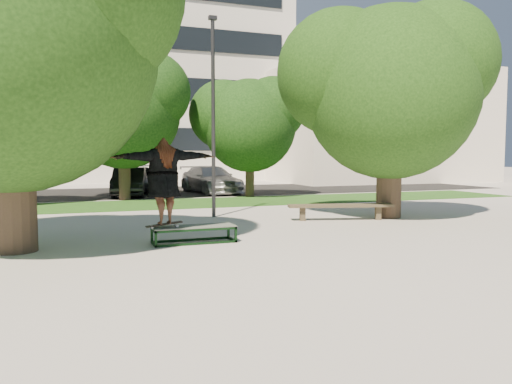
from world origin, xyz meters
name	(u,v)px	position (x,y,z in m)	size (l,w,h in m)	color
ground	(232,247)	(0.00, 0.00, 0.00)	(120.00, 120.00, 0.00)	#9B948E
grass_strip	(183,203)	(1.00, 9.50, 0.01)	(30.00, 4.00, 0.02)	#1A3F12
asphalt_strip	(137,192)	(0.00, 16.00, 0.01)	(40.00, 8.00, 0.01)	black
tree_left	(3,26)	(-4.29, 1.09, 4.42)	(6.96, 5.95, 7.12)	#38281E
tree_right	(387,83)	(5.92, 3.08, 4.09)	(6.24, 5.33, 6.51)	#38281E
bg_tree_mid	(121,105)	(-1.08, 12.08, 4.02)	(5.76, 4.92, 6.24)	#38281E
bg_tree_right	(248,120)	(4.43, 11.57, 3.49)	(5.04, 4.31, 5.43)	#38281E
lamppost	(213,115)	(1.00, 5.00, 3.15)	(0.25, 0.15, 6.11)	#2D2D30
office_building	(84,77)	(-2.00, 31.98, 8.00)	(30.00, 14.12, 16.00)	silver
side_building	(374,127)	(18.00, 22.00, 4.00)	(15.00, 10.00, 8.00)	white
grind_box	(194,234)	(-0.63, 0.74, 0.19)	(1.80, 0.60, 0.38)	black
skater_rig	(164,181)	(-1.28, 0.74, 1.37)	(2.33, 0.95, 1.92)	white
bench	(341,207)	(4.29, 2.94, 0.40)	(3.10, 1.20, 0.48)	#493F2B
car_dark	(129,182)	(-0.61, 13.89, 0.67)	(1.41, 4.04, 1.33)	black
car_grey	(147,178)	(0.56, 16.50, 0.69)	(2.29, 4.96, 1.38)	#5D5D62
car_silver_b	(211,180)	(3.43, 14.28, 0.68)	(1.90, 4.68, 1.36)	#A3A3A7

